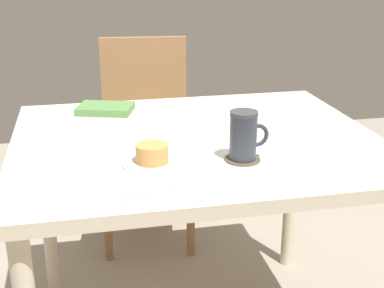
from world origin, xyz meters
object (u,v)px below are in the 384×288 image
object	(u,v)px
dining_table	(196,162)
pastry_plate	(152,164)
coffee_mug	(244,135)
small_book	(105,109)
pastry	(152,153)
wooden_chair	(146,132)

from	to	relation	value
dining_table	pastry_plate	world-z (taller)	pastry_plate
coffee_mug	dining_table	bearing A→B (deg)	109.97
small_book	dining_table	bearing A→B (deg)	-34.03
pastry	coffee_mug	bearing A→B (deg)	-1.81
wooden_chair	small_book	size ratio (longest dim) A/B	4.98
wooden_chair	pastry	size ratio (longest dim) A/B	10.80
pastry	small_book	size ratio (longest dim) A/B	0.46
wooden_chair	small_book	world-z (taller)	wooden_chair
dining_table	wooden_chair	size ratio (longest dim) A/B	1.20
pastry_plate	wooden_chair	bearing A→B (deg)	84.05
pastry_plate	pastry	distance (m)	0.03
wooden_chair	coffee_mug	size ratio (longest dim) A/B	7.00
wooden_chair	dining_table	bearing A→B (deg)	99.72
wooden_chair	pastry_plate	world-z (taller)	wooden_chair
wooden_chair	pastry	world-z (taller)	wooden_chair
pastry_plate	pastry	xyz separation A→B (m)	(0.00, 0.00, 0.03)
pastry	coffee_mug	xyz separation A→B (m)	(0.24, -0.01, 0.03)
coffee_mug	pastry_plate	bearing A→B (deg)	178.19
small_book	pastry_plate	bearing A→B (deg)	-62.74
pastry_plate	small_book	distance (m)	0.53
pastry	dining_table	bearing A→B (deg)	52.22
dining_table	wooden_chair	xyz separation A→B (m)	(-0.05, 0.81, -0.17)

